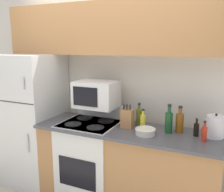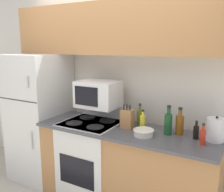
{
  "view_description": "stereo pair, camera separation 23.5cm",
  "coord_description": "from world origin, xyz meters",
  "px_view_note": "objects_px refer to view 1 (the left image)",
  "views": [
    {
      "loc": [
        1.26,
        -2.1,
        1.8
      ],
      "look_at": [
        0.19,
        0.27,
        1.27
      ],
      "focal_mm": 40.0,
      "sensor_mm": 36.0,
      "label": 1
    },
    {
      "loc": [
        1.47,
        -2.0,
        1.8
      ],
      "look_at": [
        0.19,
        0.27,
        1.27
      ],
      "focal_mm": 40.0,
      "sensor_mm": 36.0,
      "label": 2
    }
  ],
  "objects_px": {
    "bowl": "(145,131)",
    "bottle_olive_oil": "(139,117)",
    "microwave": "(97,94)",
    "bottle_wine_green": "(169,122)",
    "bottle_soy_sauce": "(196,129)",
    "bottle_whiskey": "(180,122)",
    "bottle_cooking_spray": "(143,121)",
    "kettle": "(215,127)",
    "bottle_hot_sauce": "(204,133)",
    "refrigerator": "(34,119)",
    "knife_block": "(127,118)",
    "stove": "(91,159)"
  },
  "relations": [
    {
      "from": "stove",
      "to": "bottle_olive_oil",
      "type": "relative_size",
      "value": 4.18
    },
    {
      "from": "bottle_soy_sauce",
      "to": "bottle_olive_oil",
      "type": "relative_size",
      "value": 0.69
    },
    {
      "from": "bowl",
      "to": "stove",
      "type": "bearing_deg",
      "value": 172.85
    },
    {
      "from": "refrigerator",
      "to": "bottle_hot_sauce",
      "type": "distance_m",
      "value": 2.12
    },
    {
      "from": "microwave",
      "to": "bottle_soy_sauce",
      "type": "height_order",
      "value": "microwave"
    },
    {
      "from": "bottle_cooking_spray",
      "to": "bottle_olive_oil",
      "type": "height_order",
      "value": "bottle_olive_oil"
    },
    {
      "from": "bottle_cooking_spray",
      "to": "bottle_hot_sauce",
      "type": "bearing_deg",
      "value": -9.48
    },
    {
      "from": "bottle_cooking_spray",
      "to": "bottle_olive_oil",
      "type": "distance_m",
      "value": 0.11
    },
    {
      "from": "knife_block",
      "to": "stove",
      "type": "bearing_deg",
      "value": -174.33
    },
    {
      "from": "bowl",
      "to": "bottle_wine_green",
      "type": "distance_m",
      "value": 0.26
    },
    {
      "from": "bottle_whiskey",
      "to": "bottle_cooking_spray",
      "type": "bearing_deg",
      "value": -171.67
    },
    {
      "from": "bottle_olive_oil",
      "to": "microwave",
      "type": "bearing_deg",
      "value": -174.73
    },
    {
      "from": "bottle_hot_sauce",
      "to": "knife_block",
      "type": "bearing_deg",
      "value": 174.26
    },
    {
      "from": "bottle_hot_sauce",
      "to": "bottle_wine_green",
      "type": "bearing_deg",
      "value": 163.42
    },
    {
      "from": "microwave",
      "to": "bottle_olive_oil",
      "type": "height_order",
      "value": "microwave"
    },
    {
      "from": "microwave",
      "to": "bottle_wine_green",
      "type": "distance_m",
      "value": 0.88
    },
    {
      "from": "knife_block",
      "to": "bottle_soy_sauce",
      "type": "xyz_separation_m",
      "value": [
        0.71,
        0.04,
        -0.03
      ]
    },
    {
      "from": "bottle_whiskey",
      "to": "bottle_olive_oil",
      "type": "bearing_deg",
      "value": 175.91
    },
    {
      "from": "microwave",
      "to": "bottle_whiskey",
      "type": "bearing_deg",
      "value": 0.88
    },
    {
      "from": "kettle",
      "to": "knife_block",
      "type": "bearing_deg",
      "value": -174.9
    },
    {
      "from": "bottle_olive_oil",
      "to": "kettle",
      "type": "bearing_deg",
      "value": -2.38
    },
    {
      "from": "bottle_olive_oil",
      "to": "bottle_wine_green",
      "type": "bearing_deg",
      "value": -14.08
    },
    {
      "from": "knife_block",
      "to": "bowl",
      "type": "distance_m",
      "value": 0.29
    },
    {
      "from": "refrigerator",
      "to": "kettle",
      "type": "bearing_deg",
      "value": 1.54
    },
    {
      "from": "microwave",
      "to": "bottle_whiskey",
      "type": "relative_size",
      "value": 1.69
    },
    {
      "from": "microwave",
      "to": "bottle_olive_oil",
      "type": "bearing_deg",
      "value": 5.27
    },
    {
      "from": "knife_block",
      "to": "bottle_whiskey",
      "type": "distance_m",
      "value": 0.55
    },
    {
      "from": "knife_block",
      "to": "bottle_whiskey",
      "type": "relative_size",
      "value": 0.94
    },
    {
      "from": "stove",
      "to": "bottle_whiskey",
      "type": "bearing_deg",
      "value": 7.12
    },
    {
      "from": "microwave",
      "to": "kettle",
      "type": "relative_size",
      "value": 1.97
    },
    {
      "from": "bottle_wine_green",
      "to": "kettle",
      "type": "height_order",
      "value": "bottle_wine_green"
    },
    {
      "from": "stove",
      "to": "bottle_hot_sauce",
      "type": "bearing_deg",
      "value": -1.69
    },
    {
      "from": "bowl",
      "to": "bottle_soy_sauce",
      "type": "bearing_deg",
      "value": 19.91
    },
    {
      "from": "knife_block",
      "to": "bottle_soy_sauce",
      "type": "relative_size",
      "value": 1.46
    },
    {
      "from": "refrigerator",
      "to": "bottle_soy_sauce",
      "type": "xyz_separation_m",
      "value": [
        2.03,
        0.02,
        0.14
      ]
    },
    {
      "from": "bottle_soy_sauce",
      "to": "bottle_whiskey",
      "type": "height_order",
      "value": "bottle_whiskey"
    },
    {
      "from": "bottle_soy_sauce",
      "to": "bottle_olive_oil",
      "type": "distance_m",
      "value": 0.62
    },
    {
      "from": "refrigerator",
      "to": "bottle_hot_sauce",
      "type": "relative_size",
      "value": 8.43
    },
    {
      "from": "microwave",
      "to": "bottle_olive_oil",
      "type": "distance_m",
      "value": 0.55
    },
    {
      "from": "bottle_soy_sauce",
      "to": "bottle_hot_sauce",
      "type": "bearing_deg",
      "value": -55.83
    },
    {
      "from": "refrigerator",
      "to": "microwave",
      "type": "bearing_deg",
      "value": 2.84
    },
    {
      "from": "bowl",
      "to": "bottle_olive_oil",
      "type": "xyz_separation_m",
      "value": [
        -0.15,
        0.24,
        0.07
      ]
    },
    {
      "from": "refrigerator",
      "to": "bottle_olive_oil",
      "type": "height_order",
      "value": "refrigerator"
    },
    {
      "from": "bowl",
      "to": "microwave",
      "type": "bearing_deg",
      "value": 163.41
    },
    {
      "from": "microwave",
      "to": "knife_block",
      "type": "xyz_separation_m",
      "value": [
        0.41,
        -0.06,
        -0.22
      ]
    },
    {
      "from": "bottle_cooking_spray",
      "to": "refrigerator",
      "type": "bearing_deg",
      "value": -179.81
    },
    {
      "from": "bowl",
      "to": "refrigerator",
      "type": "bearing_deg",
      "value": 174.57
    },
    {
      "from": "bowl",
      "to": "bottle_whiskey",
      "type": "bearing_deg",
      "value": 34.89
    },
    {
      "from": "refrigerator",
      "to": "kettle",
      "type": "xyz_separation_m",
      "value": [
        2.2,
        0.06,
        0.18
      ]
    },
    {
      "from": "bottle_soy_sauce",
      "to": "bottle_wine_green",
      "type": "xyz_separation_m",
      "value": [
        -0.27,
        -0.02,
        0.05
      ]
    }
  ]
}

